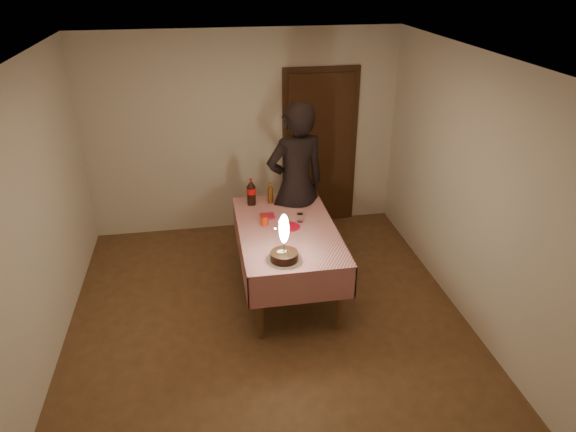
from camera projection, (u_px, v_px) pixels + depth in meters
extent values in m
cube|color=brown|center=(270.00, 326.00, 5.18)|extent=(4.00, 4.50, 0.01)
cube|color=beige|center=(244.00, 134.00, 6.58)|extent=(4.00, 0.04, 2.60)
cube|color=beige|center=(326.00, 401.00, 2.62)|extent=(4.00, 0.04, 2.60)
cube|color=beige|center=(31.00, 228.00, 4.29)|extent=(0.04, 4.50, 2.60)
cube|color=beige|center=(474.00, 195.00, 4.90)|extent=(0.04, 4.50, 2.60)
cube|color=silver|center=(264.00, 61.00, 4.01)|extent=(4.00, 4.50, 0.04)
cube|color=#472814|center=(320.00, 151.00, 6.83)|extent=(0.85, 0.05, 2.05)
sphere|color=#B28C33|center=(297.00, 155.00, 6.74)|extent=(0.06, 0.06, 0.06)
cube|color=brown|center=(287.00, 231.00, 5.41)|extent=(0.90, 1.60, 0.04)
cylinder|color=brown|center=(260.00, 306.00, 4.87)|extent=(0.07, 0.07, 0.73)
cylinder|color=brown|center=(339.00, 298.00, 4.99)|extent=(0.07, 0.07, 0.73)
cylinder|color=brown|center=(245.00, 233.00, 6.17)|extent=(0.07, 0.07, 0.73)
cylinder|color=brown|center=(308.00, 228.00, 6.29)|extent=(0.07, 0.07, 0.73)
cube|color=beige|center=(287.00, 229.00, 5.39)|extent=(1.02, 1.72, 0.01)
cube|color=beige|center=(303.00, 288.00, 4.72)|extent=(1.02, 0.01, 0.34)
cube|color=beige|center=(275.00, 209.00, 6.22)|extent=(1.02, 0.01, 0.34)
cube|color=beige|center=(240.00, 247.00, 5.40)|extent=(0.01, 1.72, 0.34)
cube|color=beige|center=(333.00, 239.00, 5.55)|extent=(0.01, 1.72, 0.34)
cylinder|color=white|center=(284.00, 260.00, 4.82)|extent=(0.33, 0.33, 0.01)
cylinder|color=black|center=(284.00, 256.00, 4.80)|extent=(0.26, 0.26, 0.08)
cylinder|color=white|center=(282.00, 251.00, 4.79)|extent=(0.07, 0.07, 0.00)
sphere|color=red|center=(288.00, 251.00, 4.77)|extent=(0.02, 0.02, 0.02)
cube|color=#19721E|center=(290.00, 253.00, 4.77)|extent=(0.02, 0.01, 0.00)
cube|color=#19721E|center=(287.00, 253.00, 4.76)|extent=(0.01, 0.02, 0.00)
cylinder|color=#262628|center=(284.00, 247.00, 4.76)|extent=(0.01, 0.01, 0.12)
ellipsoid|color=#FFF2BF|center=(284.00, 229.00, 4.67)|extent=(0.09, 0.09, 0.29)
sphere|color=white|center=(284.00, 239.00, 4.72)|extent=(0.04, 0.04, 0.04)
cylinder|color=red|center=(290.00, 227.00, 5.41)|extent=(0.22, 0.22, 0.01)
cylinder|color=#B9280C|center=(264.00, 221.00, 5.44)|extent=(0.08, 0.08, 0.10)
cylinder|color=white|center=(300.00, 218.00, 5.51)|extent=(0.07, 0.07, 0.09)
cube|color=#A2122B|center=(268.00, 216.00, 5.62)|extent=(0.15, 0.15, 0.02)
cylinder|color=black|center=(251.00, 196.00, 5.86)|extent=(0.10, 0.10, 0.22)
cylinder|color=red|center=(251.00, 191.00, 5.84)|extent=(0.10, 0.10, 0.07)
cone|color=black|center=(251.00, 183.00, 5.80)|extent=(0.10, 0.10, 0.08)
cylinder|color=red|center=(251.00, 180.00, 5.78)|extent=(0.03, 0.03, 0.02)
cylinder|color=#562D0E|center=(270.00, 196.00, 5.91)|extent=(0.06, 0.06, 0.18)
cone|color=#562D0E|center=(270.00, 186.00, 5.86)|extent=(0.06, 0.06, 0.06)
cylinder|color=olive|center=(270.00, 183.00, 5.84)|extent=(0.02, 0.02, 0.02)
cylinder|color=#562D0E|center=(297.00, 197.00, 5.86)|extent=(0.06, 0.06, 0.18)
cone|color=#562D0E|center=(297.00, 188.00, 5.81)|extent=(0.06, 0.06, 0.06)
cylinder|color=olive|center=(297.00, 185.00, 5.79)|extent=(0.02, 0.02, 0.02)
imported|color=black|center=(296.00, 185.00, 5.90)|extent=(0.81, 0.64, 1.96)
cube|color=black|center=(291.00, 123.00, 5.69)|extent=(0.15, 0.12, 0.10)
cylinder|color=black|center=(289.00, 122.00, 5.76)|extent=(0.09, 0.10, 0.08)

